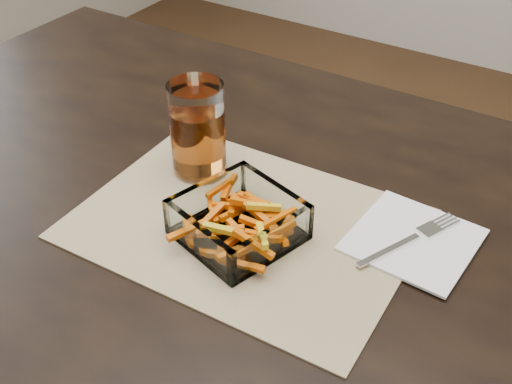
# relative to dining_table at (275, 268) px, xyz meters

# --- Properties ---
(dining_table) EXTENTS (1.60, 0.90, 0.75)m
(dining_table) POSITION_rel_dining_table_xyz_m (0.00, 0.00, 0.00)
(dining_table) COLOR black
(dining_table) RESTS_ON ground
(placemat) EXTENTS (0.46, 0.34, 0.00)m
(placemat) POSITION_rel_dining_table_xyz_m (-0.03, -0.03, 0.09)
(placemat) COLOR tan
(placemat) RESTS_ON dining_table
(glass_bowl) EXTENTS (0.17, 0.17, 0.06)m
(glass_bowl) POSITION_rel_dining_table_xyz_m (-0.03, -0.05, 0.11)
(glass_bowl) COLOR white
(glass_bowl) RESTS_ON placemat
(tumbler) EXTENTS (0.08, 0.08, 0.14)m
(tumbler) POSITION_rel_dining_table_xyz_m (-0.16, 0.05, 0.16)
(tumbler) COLOR white
(tumbler) RESTS_ON placemat
(napkin) EXTENTS (0.16, 0.16, 0.00)m
(napkin) POSITION_rel_dining_table_xyz_m (0.18, 0.06, 0.09)
(napkin) COLOR white
(napkin) RESTS_ON placemat
(fork) EXTENTS (0.09, 0.17, 0.00)m
(fork) POSITION_rel_dining_table_xyz_m (0.18, 0.06, 0.10)
(fork) COLOR silver
(fork) RESTS_ON napkin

